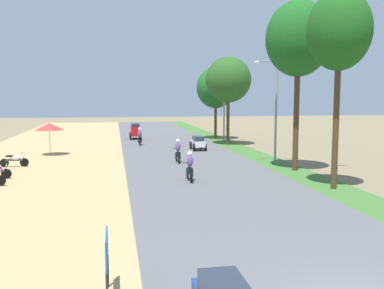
{
  "coord_description": "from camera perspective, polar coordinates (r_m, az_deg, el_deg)",
  "views": [
    {
      "loc": [
        -5.08,
        -7.8,
        4.68
      ],
      "look_at": [
        -0.01,
        20.65,
        1.45
      ],
      "focal_mm": 40.65,
      "sensor_mm": 36.0,
      "label": 1
    }
  ],
  "objects": [
    {
      "name": "car_sedan_white",
      "position": [
        37.13,
        0.79,
        0.29
      ],
      "size": [
        1.1,
        2.26,
        1.19
      ],
      "color": "silver",
      "rests_on": "road_strip"
    },
    {
      "name": "car_van_red",
      "position": [
        47.04,
        -7.47,
        1.87
      ],
      "size": [
        1.19,
        2.41,
        1.67
      ],
      "color": "red",
      "rests_on": "road_strip"
    },
    {
      "name": "motorbike_ahead_second",
      "position": [
        30.13,
        -1.88,
        -0.92
      ],
      "size": [
        0.54,
        1.8,
        1.66
      ],
      "color": "black",
      "rests_on": "road_strip"
    },
    {
      "name": "median_tree_nearest",
      "position": [
        22.76,
        18.76,
        13.83
      ],
      "size": [
        3.09,
        3.09,
        9.7
      ],
      "color": "#4C351E",
      "rests_on": "median_strip"
    },
    {
      "name": "vendor_umbrella",
      "position": [
        35.71,
        -18.21,
        2.25
      ],
      "size": [
        2.2,
        2.2,
        2.52
      ],
      "color": "#99999E",
      "rests_on": "dirt_shoulder"
    },
    {
      "name": "median_tree_third",
      "position": [
        41.44,
        4.79,
        8.45
      ],
      "size": [
        4.29,
        4.29,
        8.3
      ],
      "color": "#4C351E",
      "rests_on": "median_strip"
    },
    {
      "name": "median_tree_second",
      "position": [
        27.8,
        13.77,
        13.25
      ],
      "size": [
        3.96,
        3.96,
        10.37
      ],
      "color": "#4C351E",
      "rests_on": "median_strip"
    },
    {
      "name": "street_signboard",
      "position": [
        10.44,
        -11.12,
        -13.76
      ],
      "size": [
        0.06,
        1.3,
        1.5
      ],
      "color": "#262628",
      "rests_on": "dirt_shoulder"
    },
    {
      "name": "streetlamp_near",
      "position": [
        30.33,
        10.98,
        5.34
      ],
      "size": [
        3.16,
        0.2,
        7.09
      ],
      "color": "gray",
      "rests_on": "median_strip"
    },
    {
      "name": "median_tree_fourth",
      "position": [
        47.08,
        3.13,
        7.45
      ],
      "size": [
        4.12,
        4.12,
        7.73
      ],
      "color": "#4C351E",
      "rests_on": "median_strip"
    },
    {
      "name": "motorbike_ahead_third",
      "position": [
        41.1,
        -6.88,
        0.99
      ],
      "size": [
        0.54,
        1.8,
        1.66
      ],
      "color": "black",
      "rests_on": "road_strip"
    },
    {
      "name": "utility_pole_near",
      "position": [
        27.46,
        18.66,
        6.17
      ],
      "size": [
        1.8,
        0.2,
        9.09
      ],
      "color": "brown",
      "rests_on": "ground"
    },
    {
      "name": "motorbike_foreground_rider",
      "position": [
        23.57,
        -0.34,
        -2.96
      ],
      "size": [
        0.54,
        1.8,
        1.66
      ],
      "color": "black",
      "rests_on": "road_strip"
    },
    {
      "name": "parked_motorbike_fifth",
      "position": [
        30.71,
        -22.24,
        -1.82
      ],
      "size": [
        1.8,
        0.54,
        0.94
      ],
      "color": "black",
      "rests_on": "dirt_shoulder"
    },
    {
      "name": "streetlamp_mid",
      "position": [
        43.99,
        4.24,
        6.17
      ],
      "size": [
        3.16,
        0.2,
        7.76
      ],
      "color": "gray",
      "rests_on": "median_strip"
    }
  ]
}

